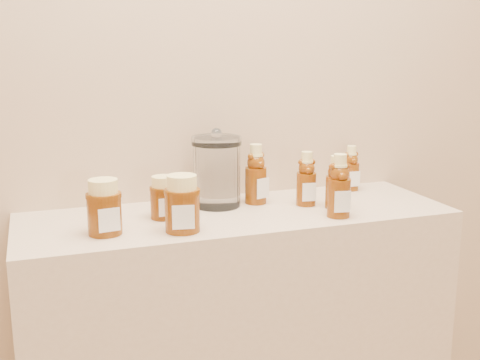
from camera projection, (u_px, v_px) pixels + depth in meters
name	position (u px, v px, depth m)	size (l,w,h in m)	color
wall_back	(216.00, 47.00, 1.76)	(3.50, 0.02, 2.70)	tan
display_table	(238.00, 359.00, 1.78)	(1.20, 0.40, 0.90)	#C6AE91
bear_bottle_back_left	(256.00, 170.00, 1.75)	(0.07, 0.07, 0.20)	#5B2807
bear_bottle_back_mid	(306.00, 175.00, 1.73)	(0.06, 0.06, 0.18)	#5B2807
bear_bottle_back_right	(351.00, 165.00, 1.92)	(0.06, 0.06, 0.16)	#5B2807
bear_bottle_front_left	(339.00, 182.00, 1.62)	(0.07, 0.07, 0.20)	#5B2807
bear_bottle_front_right	(335.00, 179.00, 1.70)	(0.06, 0.06, 0.17)	#5B2807
honey_jar_left	(104.00, 207.00, 1.47)	(0.09, 0.09, 0.14)	#5B2807
honey_jar_back	(163.00, 197.00, 1.61)	(0.07, 0.07, 0.12)	#5B2807
honey_jar_front	(182.00, 203.00, 1.49)	(0.09, 0.09, 0.14)	#5B2807
glass_canister	(217.00, 169.00, 1.72)	(0.14, 0.14, 0.22)	white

